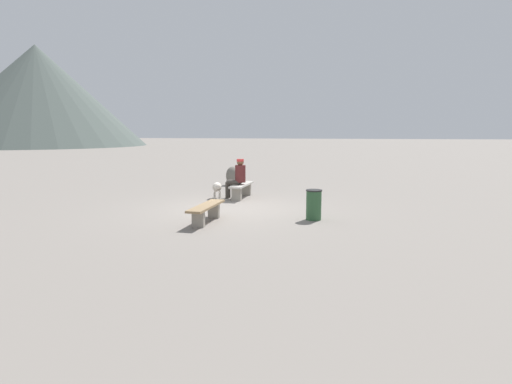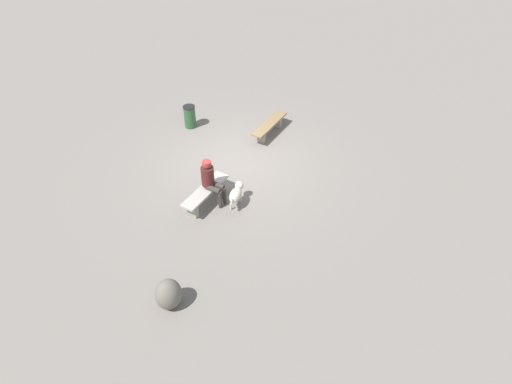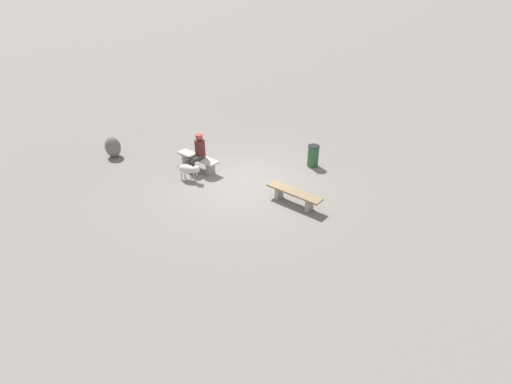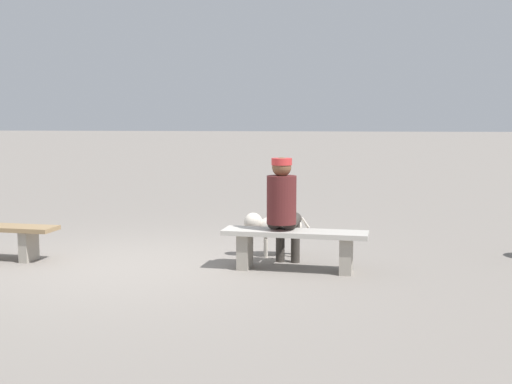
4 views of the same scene
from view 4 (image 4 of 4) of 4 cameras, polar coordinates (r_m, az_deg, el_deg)
ground at (r=7.81m, az=-11.23°, el=-6.81°), size 210.00×210.00×0.06m
bench_right at (r=7.42m, az=3.48°, el=-4.52°), size 1.70×0.47×0.47m
seated_person at (r=7.46m, az=2.42°, el=-1.05°), size 0.36×0.66×1.32m
dog at (r=8.19m, az=1.68°, el=-3.07°), size 0.84×0.42×0.57m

